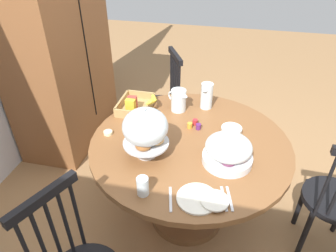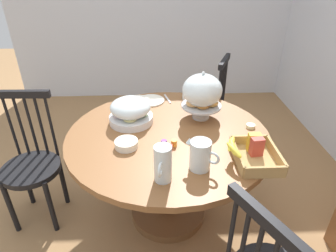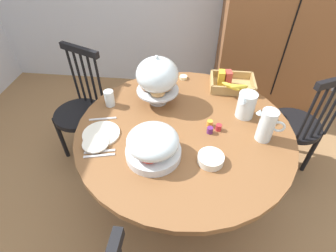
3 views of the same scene
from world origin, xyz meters
The scene contains 21 objects.
ground_plane centered at (0.00, 0.00, 0.00)m, with size 10.00×10.00×0.00m, color #997047.
wooden_armoire centered at (0.70, 1.50, 0.98)m, with size 1.18×0.60×1.96m.
dining_table centered at (-0.13, 0.12, 0.55)m, with size 1.32×1.32×0.74m.
windsor_chair_near_window centered at (0.74, 0.54, 0.45)m, with size 0.45×0.45×0.97m.
windsor_chair_facing_door centered at (-0.18, -0.83, 0.45)m, with size 0.40×0.40×0.97m.
pastry_stand_with_dome centered at (-0.32, 0.37, 0.94)m, with size 0.28×0.28×0.34m.
fruit_platter_covered centered at (-0.28, -0.12, 0.83)m, with size 0.30×0.30×0.18m.
orange_juice_pitcher centered at (0.33, 0.08, 0.83)m, with size 0.17×0.09×0.20m.
milk_pitcher centered at (0.25, 0.28, 0.82)m, with size 0.13×0.18×0.17m.
cereal_basket centered at (0.18, 0.59, 0.78)m, with size 0.32×0.30×0.12m.
china_plate_large centered at (-0.61, 0.01, 0.75)m, with size 0.22×0.22×0.01m, color white.
china_plate_small centered at (-0.62, -0.08, 0.76)m, with size 0.15×0.15×0.01m, color white.
cereal_bowl centered at (0.03, -0.13, 0.76)m, with size 0.14×0.14×0.04m, color white.
drinking_glass centered at (-0.64, 0.29, 0.80)m, with size 0.06×0.06×0.11m, color silver.
butter_dish centered at (-0.17, 0.68, 0.75)m, with size 0.06×0.06×0.02m, color beige.
jam_jar_strawberry centered at (0.08, 0.12, 0.76)m, with size 0.04×0.04×0.04m, color #B7282D.
jam_jar_apricot centered at (0.03, 0.15, 0.76)m, with size 0.04×0.04×0.04m, color orange.
jam_jar_grape centered at (0.03, 0.09, 0.76)m, with size 0.04×0.04×0.04m, color #5B2366.
table_knife centered at (-0.58, -0.13, 0.74)m, with size 0.17×0.01×0.01m, color silver.
dinner_fork centered at (-0.57, -0.16, 0.74)m, with size 0.17×0.01×0.01m, color silver.
soup_spoon centered at (-0.65, 0.14, 0.74)m, with size 0.17×0.01×0.01m, color silver.
Camera 1 is at (-1.72, -0.09, 1.96)m, focal length 32.69 mm.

